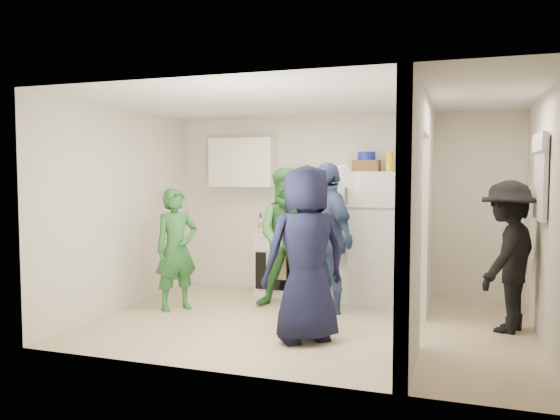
% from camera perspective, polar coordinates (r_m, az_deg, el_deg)
% --- Properties ---
extents(floor, '(4.80, 4.80, 0.00)m').
position_cam_1_polar(floor, '(6.29, 2.94, -11.77)').
color(floor, beige).
rests_on(floor, ground).
extents(wall_back, '(4.80, 0.00, 4.80)m').
position_cam_1_polar(wall_back, '(7.72, 6.34, 0.53)').
color(wall_back, silver).
rests_on(wall_back, floor).
extents(wall_front, '(4.80, 0.00, 4.80)m').
position_cam_1_polar(wall_front, '(4.46, -2.85, -1.82)').
color(wall_front, silver).
rests_on(wall_front, floor).
extents(wall_left, '(0.00, 3.40, 3.40)m').
position_cam_1_polar(wall_left, '(7.10, -16.05, 0.12)').
color(wall_left, silver).
rests_on(wall_left, floor).
extents(wall_right, '(0.00, 3.40, 3.40)m').
position_cam_1_polar(wall_right, '(5.91, 26.03, -0.83)').
color(wall_right, silver).
rests_on(wall_right, floor).
extents(ceiling, '(4.80, 4.80, 0.00)m').
position_cam_1_polar(ceiling, '(6.11, 3.02, 11.44)').
color(ceiling, white).
rests_on(ceiling, wall_back).
extents(partition_pier_back, '(0.12, 1.20, 2.50)m').
position_cam_1_polar(partition_pier_back, '(6.96, 14.99, 0.08)').
color(partition_pier_back, silver).
rests_on(partition_pier_back, floor).
extents(partition_pier_front, '(0.12, 1.20, 2.50)m').
position_cam_1_polar(partition_pier_front, '(4.78, 13.40, -1.55)').
color(partition_pier_front, silver).
rests_on(partition_pier_front, floor).
extents(partition_header, '(0.12, 1.00, 0.40)m').
position_cam_1_polar(partition_header, '(5.88, 14.51, 9.66)').
color(partition_header, silver).
rests_on(partition_header, partition_pier_back).
extents(stove, '(0.72, 0.60, 0.85)m').
position_cam_1_polar(stove, '(7.68, 0.41, -5.64)').
color(stove, white).
rests_on(stove, floor).
extents(upper_cabinet, '(0.95, 0.34, 0.70)m').
position_cam_1_polar(upper_cabinet, '(7.95, -3.86, 4.97)').
color(upper_cabinet, silver).
rests_on(upper_cabinet, wall_back).
extents(fridge, '(0.71, 0.69, 1.72)m').
position_cam_1_polar(fridge, '(7.31, 9.65, -2.76)').
color(fridge, white).
rests_on(fridge, floor).
extents(wicker_basket, '(0.35, 0.25, 0.15)m').
position_cam_1_polar(wicker_basket, '(7.33, 9.02, 4.57)').
color(wicker_basket, brown).
rests_on(wicker_basket, fridge).
extents(blue_bowl, '(0.24, 0.24, 0.11)m').
position_cam_1_polar(blue_bowl, '(7.33, 9.03, 5.59)').
color(blue_bowl, navy).
rests_on(blue_bowl, wicker_basket).
extents(yellow_cup_stack_top, '(0.09, 0.09, 0.25)m').
position_cam_1_polar(yellow_cup_stack_top, '(7.13, 11.37, 4.97)').
color(yellow_cup_stack_top, yellow).
rests_on(yellow_cup_stack_top, fridge).
extents(wall_clock, '(0.22, 0.02, 0.22)m').
position_cam_1_polar(wall_clock, '(7.68, 6.70, 3.87)').
color(wall_clock, white).
rests_on(wall_clock, wall_back).
extents(spice_shelf, '(0.35, 0.08, 0.03)m').
position_cam_1_polar(spice_shelf, '(7.67, 6.27, 1.26)').
color(spice_shelf, olive).
rests_on(spice_shelf, wall_back).
extents(nook_window, '(0.03, 0.70, 0.80)m').
position_cam_1_polar(nook_window, '(6.09, 25.71, 3.08)').
color(nook_window, black).
rests_on(nook_window, wall_right).
extents(nook_window_frame, '(0.04, 0.76, 0.86)m').
position_cam_1_polar(nook_window_frame, '(6.08, 25.57, 3.08)').
color(nook_window_frame, white).
rests_on(nook_window_frame, wall_right).
extents(nook_valance, '(0.04, 0.82, 0.18)m').
position_cam_1_polar(nook_valance, '(6.09, 25.43, 6.38)').
color(nook_valance, white).
rests_on(nook_valance, wall_right).
extents(yellow_cup_stack_stove, '(0.09, 0.09, 0.25)m').
position_cam_1_polar(yellow_cup_stack_stove, '(7.44, -0.99, -1.66)').
color(yellow_cup_stack_stove, yellow).
rests_on(yellow_cup_stack_stove, stove).
extents(red_cup, '(0.09, 0.09, 0.12)m').
position_cam_1_polar(red_cup, '(7.36, 1.56, -2.23)').
color(red_cup, red).
rests_on(red_cup, stove).
extents(person_green_left, '(0.62, 0.66, 1.51)m').
position_cam_1_polar(person_green_left, '(6.89, -10.78, -4.05)').
color(person_green_left, '#2A6A39').
rests_on(person_green_left, floor).
extents(person_green_center, '(0.99, 0.85, 1.76)m').
position_cam_1_polar(person_green_center, '(6.87, 0.99, -2.93)').
color(person_green_center, '#397A35').
rests_on(person_green_center, floor).
extents(person_denim, '(1.04, 1.10, 1.83)m').
position_cam_1_polar(person_denim, '(6.65, 4.97, -2.89)').
color(person_denim, navy).
rests_on(person_denim, floor).
extents(person_navy, '(1.03, 0.98, 1.78)m').
position_cam_1_polar(person_navy, '(5.47, 2.71, -4.58)').
color(person_navy, black).
rests_on(person_navy, floor).
extents(person_nook, '(0.97, 1.20, 1.62)m').
position_cam_1_polar(person_nook, '(6.33, 22.73, -4.47)').
color(person_nook, black).
rests_on(person_nook, floor).
extents(bottle_a, '(0.07, 0.07, 0.27)m').
position_cam_1_polar(bottle_a, '(7.82, -1.29, -1.34)').
color(bottle_a, olive).
rests_on(bottle_a, stove).
extents(bottle_b, '(0.06, 0.06, 0.27)m').
position_cam_1_polar(bottle_b, '(7.59, -0.94, -1.49)').
color(bottle_b, '#184A29').
rests_on(bottle_b, stove).
extents(bottle_c, '(0.07, 0.07, 0.25)m').
position_cam_1_polar(bottle_c, '(7.77, 0.22, -1.45)').
color(bottle_c, silver).
rests_on(bottle_c, stove).
extents(bottle_d, '(0.07, 0.07, 0.28)m').
position_cam_1_polar(bottle_d, '(7.56, 0.40, -1.48)').
color(bottle_d, '#612911').
rests_on(bottle_d, stove).
extents(bottle_e, '(0.08, 0.08, 0.32)m').
position_cam_1_polar(bottle_e, '(7.75, 1.54, -1.19)').
color(bottle_e, '#8C979B').
rests_on(bottle_e, stove).
extents(bottle_f, '(0.06, 0.06, 0.25)m').
position_cam_1_polar(bottle_f, '(7.56, 1.79, -1.59)').
color(bottle_f, '#174127').
rests_on(bottle_f, stove).
extents(bottle_g, '(0.06, 0.06, 0.32)m').
position_cam_1_polar(bottle_g, '(7.65, 2.66, -1.27)').
color(bottle_g, olive).
rests_on(bottle_g, stove).
extents(bottle_h, '(0.07, 0.07, 0.29)m').
position_cam_1_polar(bottle_h, '(7.61, -2.03, -1.39)').
color(bottle_h, silver).
rests_on(bottle_h, stove).
extents(bottle_i, '(0.07, 0.07, 0.26)m').
position_cam_1_polar(bottle_i, '(7.69, 0.89, -1.45)').
color(bottle_i, '#4C1E0D').
rests_on(bottle_i, stove).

